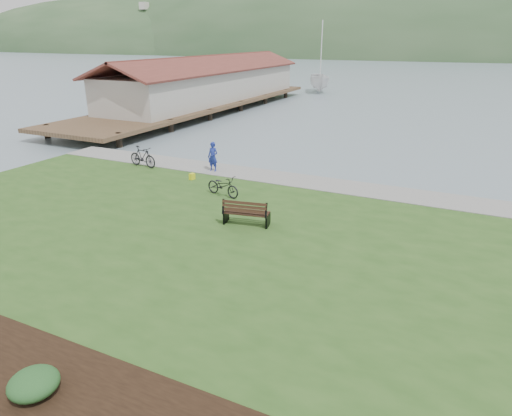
{
  "coord_description": "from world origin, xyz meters",
  "views": [
    {
      "loc": [
        5.56,
        -13.76,
        7.21
      ],
      "look_at": [
        -1.28,
        0.31,
        1.3
      ],
      "focal_mm": 32.0,
      "sensor_mm": 36.0,
      "label": 1
    }
  ],
  "objects_px": {
    "park_bench": "(246,212)",
    "sailboat": "(319,92)",
    "person": "(213,154)",
    "bicycle_a": "(223,186)"
  },
  "relations": [
    {
      "from": "park_bench",
      "to": "sailboat",
      "type": "bearing_deg",
      "value": 94.39
    },
    {
      "from": "person",
      "to": "bicycle_a",
      "type": "distance_m",
      "value": 4.11
    },
    {
      "from": "bicycle_a",
      "to": "sailboat",
      "type": "bearing_deg",
      "value": 25.76
    },
    {
      "from": "person",
      "to": "sailboat",
      "type": "xyz_separation_m",
      "value": [
        -7.73,
        40.93,
        -1.33
      ]
    },
    {
      "from": "bicycle_a",
      "to": "sailboat",
      "type": "xyz_separation_m",
      "value": [
        -10.2,
        44.19,
        -0.88
      ]
    },
    {
      "from": "person",
      "to": "sailboat",
      "type": "relative_size",
      "value": 0.06
    },
    {
      "from": "park_bench",
      "to": "bicycle_a",
      "type": "height_order",
      "value": "park_bench"
    },
    {
      "from": "park_bench",
      "to": "person",
      "type": "height_order",
      "value": "person"
    },
    {
      "from": "park_bench",
      "to": "bicycle_a",
      "type": "distance_m",
      "value": 3.63
    },
    {
      "from": "park_bench",
      "to": "sailboat",
      "type": "distance_m",
      "value": 48.51
    }
  ]
}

